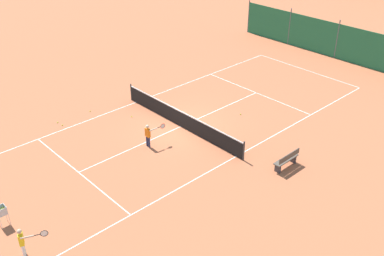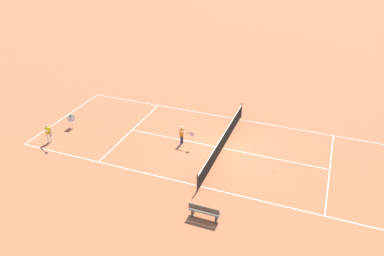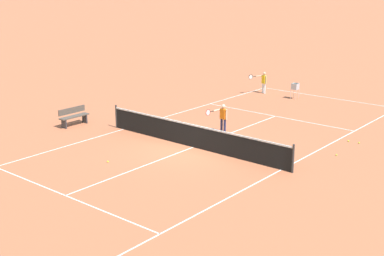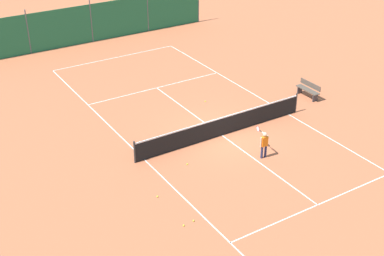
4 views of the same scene
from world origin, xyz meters
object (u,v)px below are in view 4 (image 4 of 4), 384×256
at_px(tennis_ball_mid_court, 205,101).
at_px(tennis_ball_by_net_left, 157,196).
at_px(player_near_baseline, 264,143).
at_px(tennis_ball_alley_right, 187,164).
at_px(courtside_bench, 308,89).
at_px(tennis_ball_alley_left, 184,225).
at_px(tennis_net, 222,126).
at_px(tennis_ball_service_box, 194,221).

bearing_deg(tennis_ball_mid_court, tennis_ball_by_net_left, -135.51).
height_order(player_near_baseline, tennis_ball_alley_right, player_near_baseline).
distance_m(tennis_ball_mid_court, courtside_bench, 5.60).
height_order(tennis_ball_alley_left, courtside_bench, courtside_bench).
relative_size(tennis_net, tennis_ball_service_box, 139.09).
bearing_deg(tennis_net, tennis_ball_by_net_left, -151.23).
relative_size(tennis_ball_alley_left, tennis_ball_by_net_left, 1.00).
bearing_deg(courtside_bench, tennis_ball_alley_left, -152.95).
distance_m(tennis_net, tennis_ball_alley_left, 6.93).
distance_m(tennis_net, tennis_ball_by_net_left, 5.67).
relative_size(tennis_ball_service_box, courtside_bench, 0.04).
distance_m(tennis_ball_by_net_left, tennis_ball_service_box, 2.06).
xyz_separation_m(player_near_baseline, tennis_ball_alley_left, (-5.42, -2.23, -0.70)).
bearing_deg(courtside_bench, tennis_ball_mid_court, 154.33).
bearing_deg(tennis_ball_mid_court, player_near_baseline, -98.49).
relative_size(tennis_ball_mid_court, courtside_bench, 0.04).
height_order(tennis_net, tennis_ball_mid_court, tennis_net).
xyz_separation_m(tennis_net, courtside_bench, (6.34, 1.02, -0.05)).
relative_size(tennis_net, courtside_bench, 6.12).
bearing_deg(tennis_ball_service_box, courtside_bench, 27.84).
xyz_separation_m(player_near_baseline, tennis_ball_service_box, (-4.97, -2.19, -0.70)).
relative_size(tennis_ball_by_net_left, courtside_bench, 0.04).
height_order(player_near_baseline, courtside_bench, player_near_baseline).
bearing_deg(tennis_ball_alley_right, tennis_ball_service_box, -118.07).
xyz_separation_m(tennis_ball_alley_right, tennis_ball_mid_court, (4.05, 4.78, 0.00)).
bearing_deg(player_near_baseline, tennis_ball_mid_court, 81.51).
bearing_deg(tennis_ball_service_box, tennis_ball_by_net_left, 101.27).
xyz_separation_m(tennis_ball_by_net_left, tennis_ball_mid_court, (6.26, 6.15, 0.00)).
bearing_deg(tennis_net, tennis_ball_alley_right, -153.91).
xyz_separation_m(player_near_baseline, tennis_ball_mid_court, (0.89, 5.98, -0.70)).
relative_size(tennis_ball_alley_right, tennis_ball_by_net_left, 1.00).
bearing_deg(player_near_baseline, courtside_bench, 31.02).
bearing_deg(tennis_ball_mid_court, tennis_ball_alley_right, -130.31).
distance_m(tennis_ball_by_net_left, tennis_ball_mid_court, 8.78).
xyz_separation_m(tennis_ball_mid_court, courtside_bench, (5.03, -2.42, 0.42)).
distance_m(player_near_baseline, courtside_bench, 6.92).
xyz_separation_m(player_near_baseline, courtside_bench, (5.92, 3.56, -0.28)).
distance_m(tennis_ball_alley_left, courtside_bench, 12.74).
relative_size(tennis_net, tennis_ball_alley_left, 139.09).
distance_m(tennis_net, player_near_baseline, 2.59).
bearing_deg(tennis_ball_by_net_left, tennis_net, 28.77).
bearing_deg(player_near_baseline, tennis_ball_alley_left, -157.63).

